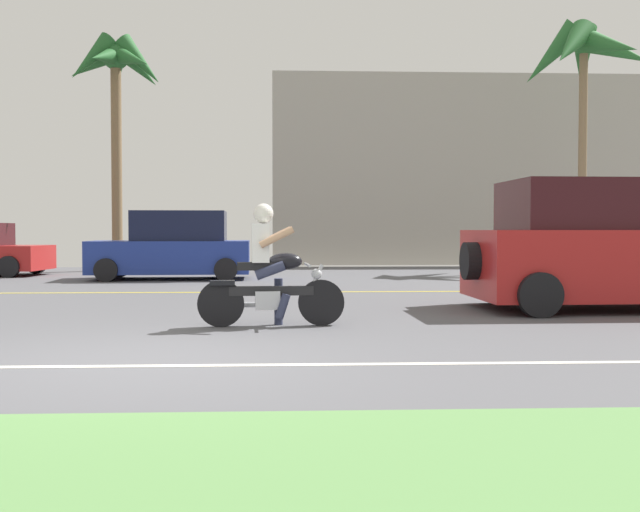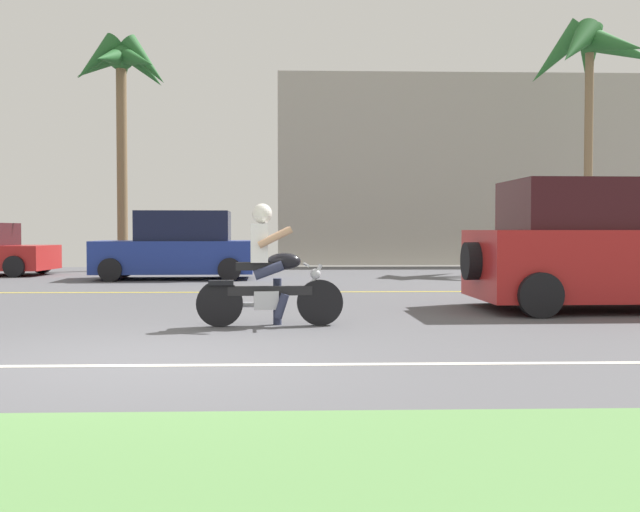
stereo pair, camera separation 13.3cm
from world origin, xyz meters
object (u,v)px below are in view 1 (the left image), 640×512
Objects in this scene: motorcyclist at (270,274)px; suv_nearby at (613,247)px; parked_car_1 at (173,248)px; palm_tree_1 at (586,58)px; palm_tree_0 at (116,73)px.

suv_nearby is at bearing 19.12° from motorcyclist.
motorcyclist is 9.66m from parked_car_1.
palm_tree_1 is (3.82, 10.60, 5.36)m from suv_nearby.
palm_tree_1 is at bearing -3.59° from palm_tree_0.
parked_car_1 is 13.30m from palm_tree_1.
motorcyclist is 16.39m from palm_tree_1.
palm_tree_1 is (9.07, 12.43, 5.66)m from motorcyclist.
palm_tree_1 reaches higher than motorcyclist.
palm_tree_1 is at bearing 70.19° from suv_nearby.
suv_nearby is 16.08m from palm_tree_0.
suv_nearby is 12.48m from palm_tree_1.
palm_tree_1 reaches higher than palm_tree_0.
palm_tree_0 is (-4.86, 13.30, 5.26)m from motorcyclist.
palm_tree_0 is at bearing 119.38° from parked_car_1.
parked_car_1 is 0.53× the size of palm_tree_1.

